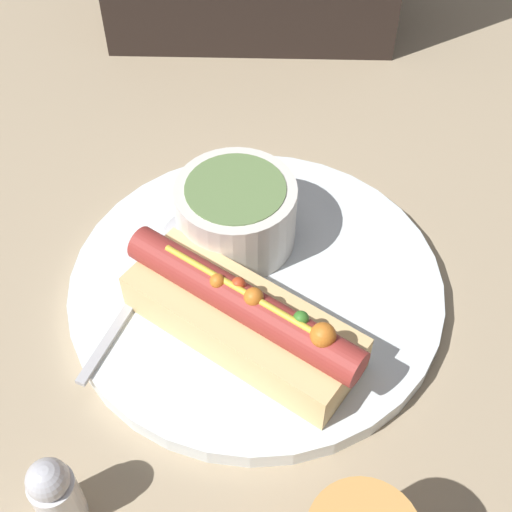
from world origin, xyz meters
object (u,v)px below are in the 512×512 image
Objects in this scene: hot_dog at (243,317)px; soup_bowl at (236,212)px; spoon at (162,256)px; salt_shaker at (55,493)px.

soup_bowl is (-0.01, 0.10, 0.01)m from hot_dog.
soup_bowl is 0.57× the size of spoon.
soup_bowl is at bearing 129.53° from hot_dog.
soup_bowl reaches higher than salt_shaker.
soup_bowl reaches higher than spoon.
salt_shaker is (-0.04, -0.20, 0.01)m from spoon.
soup_bowl is 0.07m from spoon.
hot_dog is 0.17m from salt_shaker.
salt_shaker is (-0.11, -0.13, -0.01)m from hot_dog.
hot_dog is at bearing 49.48° from salt_shaker.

